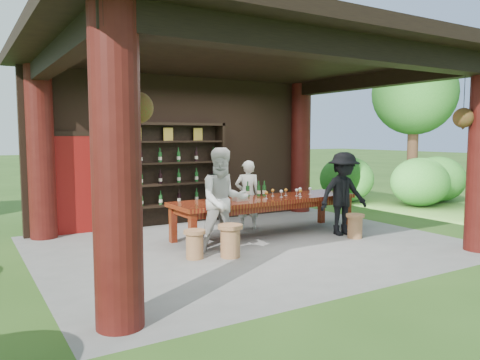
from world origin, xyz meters
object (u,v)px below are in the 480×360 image
stool_near_left (230,240)px  host (248,195)px  tasting_table (266,203)px  stool_near_right (355,225)px  napkin_basket (240,197)px  stool_far_left (195,243)px  guest_woman (223,200)px  wine_shelf (170,174)px  guest_man (343,194)px

stool_near_left → host: host is taller
tasting_table → stool_near_left: bearing=-143.0°
tasting_table → stool_near_right: 1.77m
stool_near_right → host: 2.30m
tasting_table → host: 0.70m
stool_near_left → napkin_basket: 1.41m
stool_far_left → guest_woman: (0.61, 0.13, 0.64)m
stool_far_left → stool_near_left: bearing=-21.8°
wine_shelf → host: 1.79m
stool_far_left → guest_man: 3.38m
stool_near_right → stool_near_left: bearing=179.6°
tasting_table → napkin_basket: napkin_basket is taller
tasting_table → stool_near_right: bearing=-40.5°
guest_woman → wine_shelf: bearing=99.6°
wine_shelf → guest_man: 3.74m
tasting_table → host: host is taller
tasting_table → guest_man: (1.33, -0.77, 0.19)m
wine_shelf → stool_far_left: size_ratio=5.49×
guest_man → wine_shelf: bearing=140.8°
wine_shelf → guest_woman: size_ratio=1.44×
stool_near_left → stool_near_right: bearing=-0.4°
stool_far_left → guest_woman: 0.89m
tasting_table → stool_far_left: 2.23m
stool_near_right → stool_far_left: bearing=175.9°
stool_near_left → napkin_basket: size_ratio=2.06×
host → guest_man: bearing=155.2°
guest_woman → napkin_basket: 1.00m
wine_shelf → stool_near_left: wine_shelf is taller
stool_far_left → host: 2.59m
wine_shelf → tasting_table: bearing=-56.8°
wine_shelf → stool_near_right: (2.57, -3.04, -0.89)m
tasting_table → wine_shelf: bearing=123.2°
tasting_table → guest_woman: bearing=-151.4°
guest_woman → guest_man: 2.72m
wine_shelf → napkin_basket: bearing=-73.5°
host → napkin_basket: bearing=72.7°
tasting_table → host: size_ratio=2.70×
stool_far_left → stool_near_right: bearing=-4.1°
stool_far_left → guest_woman: size_ratio=0.26×
stool_near_left → guest_woman: 0.70m
stool_near_right → guest_man: size_ratio=0.28×
stool_near_left → tasting_table: bearing=37.0°
stool_near_left → napkin_basket: napkin_basket is taller
stool_near_left → stool_near_right: stool_near_left is taller
wine_shelf → host: size_ratio=1.76×
tasting_table → stool_far_left: (-2.00, -0.89, -0.39)m
stool_near_left → guest_man: (2.79, 0.33, 0.54)m
tasting_table → guest_man: 1.55m
host → stool_far_left: bearing=61.3°
stool_near_right → guest_woman: 2.81m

